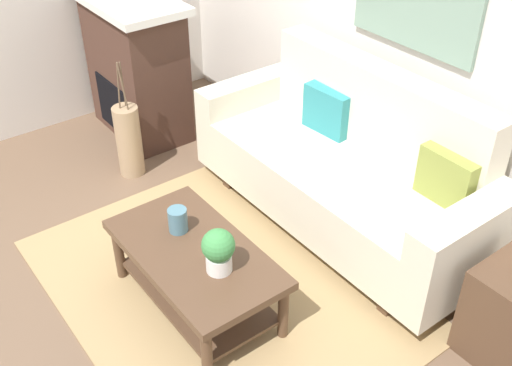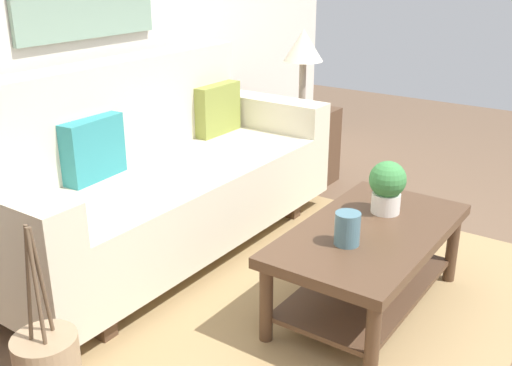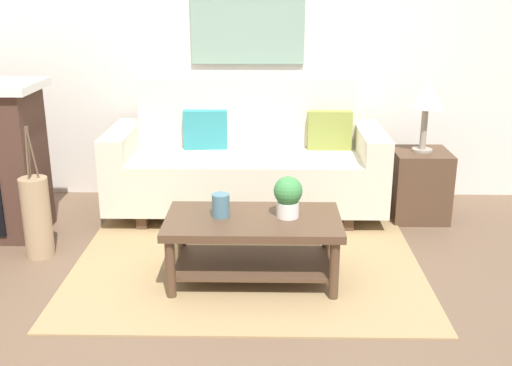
{
  "view_description": "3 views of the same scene",
  "coord_description": "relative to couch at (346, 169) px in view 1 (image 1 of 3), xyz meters",
  "views": [
    {
      "loc": [
        2.32,
        -0.97,
        2.7
      ],
      "look_at": [
        -0.02,
        0.79,
        0.65
      ],
      "focal_mm": 42.96,
      "sensor_mm": 36.0,
      "label": 1
    },
    {
      "loc": [
        -2.32,
        -0.69,
        1.62
      ],
      "look_at": [
        0.07,
        0.97,
        0.5
      ],
      "focal_mm": 42.1,
      "sensor_mm": 36.0,
      "label": 2
    },
    {
      "loc": [
        0.13,
        -3.27,
        1.81
      ],
      "look_at": [
        0.06,
        0.72,
        0.53
      ],
      "focal_mm": 43.06,
      "sensor_mm": 36.0,
      "label": 3
    }
  ],
  "objects": [
    {
      "name": "ground_plane",
      "position": [
        0.04,
        -1.55,
        -0.43
      ],
      "size": [
        9.13,
        9.13,
        0.0
      ],
      "primitive_type": "plane",
      "color": "brown"
    },
    {
      "name": "coffee_table",
      "position": [
        0.08,
        -1.25,
        -0.12
      ],
      "size": [
        1.1,
        0.6,
        0.43
      ],
      "color": "#513826",
      "rests_on": "ground_plane"
    },
    {
      "name": "floor_vase_branch_a",
      "position": [
        -1.4,
        -0.89,
        0.32
      ],
      "size": [
        0.05,
        0.03,
        0.36
      ],
      "primitive_type": "cylinder",
      "rotation": [
        0.06,
        -0.11,
        0.0
      ],
      "color": "brown",
      "rests_on": "floor_vase"
    },
    {
      "name": "wall_back",
      "position": [
        0.04,
        0.54,
        0.92
      ],
      "size": [
        5.13,
        0.1,
        2.7
      ],
      "primitive_type": "cube",
      "color": "silver",
      "rests_on": "ground_plane"
    },
    {
      "name": "throw_pillow_olive",
      "position": [
        0.68,
        0.13,
        0.25
      ],
      "size": [
        0.36,
        0.12,
        0.32
      ],
      "primitive_type": "cube",
      "rotation": [
        0.0,
        0.0,
        -0.01
      ],
      "color": "olive",
      "rests_on": "couch"
    },
    {
      "name": "potted_plant_tabletop",
      "position": [
        0.3,
        -1.22,
        0.14
      ],
      "size": [
        0.18,
        0.18,
        0.26
      ],
      "color": "white",
      "rests_on": "coffee_table"
    },
    {
      "name": "throw_pillow_teal",
      "position": [
        -0.34,
        0.13,
        0.25
      ],
      "size": [
        0.37,
        0.15,
        0.32
      ],
      "primitive_type": "cube",
      "rotation": [
        0.0,
        0.0,
        0.08
      ],
      "color": "teal",
      "rests_on": "couch"
    },
    {
      "name": "floor_vase_branch_c",
      "position": [
        -1.43,
        -0.91,
        0.32
      ],
      "size": [
        0.02,
        0.03,
        0.36
      ],
      "primitive_type": "cylinder",
      "rotation": [
        -0.06,
        0.03,
        0.0
      ],
      "color": "brown",
      "rests_on": "floor_vase"
    },
    {
      "name": "tabletop_vase",
      "position": [
        -0.12,
        -1.23,
        0.07
      ],
      "size": [
        0.11,
        0.11,
        0.15
      ],
      "primitive_type": "cylinder",
      "color": "slate",
      "rests_on": "coffee_table"
    },
    {
      "name": "floor_vase_branch_b",
      "position": [
        -1.43,
        -0.87,
        0.32
      ],
      "size": [
        0.04,
        0.03,
        0.36
      ],
      "primitive_type": "cylinder",
      "rotation": [
        0.04,
        0.08,
        0.0
      ],
      "color": "brown",
      "rests_on": "floor_vase"
    },
    {
      "name": "area_rug",
      "position": [
        0.04,
        -1.05,
        -0.42
      ],
      "size": [
        2.33,
        1.77,
        0.01
      ],
      "primitive_type": "cube",
      "color": "#A38456",
      "rests_on": "ground_plane"
    },
    {
      "name": "fireplace",
      "position": [
        -1.98,
        -0.49,
        0.16
      ],
      "size": [
        1.02,
        0.58,
        1.16
      ],
      "color": "#472D23",
      "rests_on": "ground_plane"
    },
    {
      "name": "floor_vase",
      "position": [
        -1.42,
        -0.89,
        -0.15
      ],
      "size": [
        0.19,
        0.19,
        0.57
      ],
      "primitive_type": "cylinder",
      "color": "tan",
      "rests_on": "ground_plane"
    },
    {
      "name": "couch",
      "position": [
        0.0,
        0.0,
        0.0
      ],
      "size": [
        2.2,
        0.84,
        1.08
      ],
      "color": "beige",
      "rests_on": "ground_plane"
    }
  ]
}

